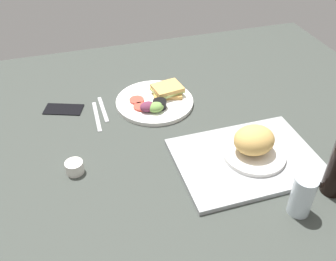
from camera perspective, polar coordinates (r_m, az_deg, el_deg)
ground_plane at (r=135.30cm, az=0.44°, el=-0.93°), size 190.00×150.00×3.00cm
serving_tray at (r=125.47cm, az=11.62°, el=-4.23°), size 45.26×33.36×1.60cm
bread_plate_near at (r=123.57cm, az=12.77°, el=-2.03°), size 20.10×20.10×10.38cm
plate_with_salad at (r=148.38cm, az=-1.74°, el=4.52°), size 30.12×30.12×5.40cm
drinking_glass at (r=110.67cm, az=19.46°, el=-9.18°), size 6.25×6.25×12.59cm
espresso_cup at (r=121.93cm, az=-13.82°, el=-5.38°), size 5.60×5.60×4.00cm
fork at (r=148.14cm, az=-9.71°, el=3.22°), size 1.71×17.02×0.50cm
knife at (r=144.67cm, az=-10.62°, el=2.14°), size 1.95×19.03×0.50cm
cell_phone at (r=151.13cm, az=-15.38°, el=3.14°), size 16.00×11.75×0.80cm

